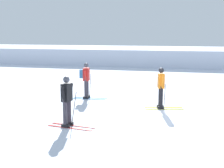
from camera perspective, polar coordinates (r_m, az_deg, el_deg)
The scene contains 5 objects.
ground_plane at distance 11.53m, azimuth 8.46°, elevation -6.29°, with size 120.00×120.00×0.00m, color silver.
far_snow_ridge at distance 31.75m, azimuth 11.95°, elevation 5.13°, with size 80.00×9.20×1.56m, color silver.
skier_orange at distance 12.76m, azimuth 9.13°, elevation -0.53°, with size 1.64×0.98×1.71m.
skier_red at distance 14.60m, azimuth -4.88°, elevation 0.98°, with size 1.62×1.00×1.71m.
skier_black at distance 10.29m, azimuth -8.36°, elevation -2.95°, with size 1.63×1.00×1.71m.
Camera 1 is at (0.95, -11.05, 3.13)m, focal length 49.12 mm.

